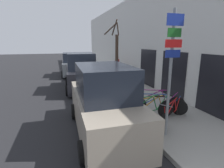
% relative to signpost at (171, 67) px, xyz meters
% --- Properties ---
extents(ground_plane, '(80.00, 80.00, 0.00)m').
position_rel_signpost_xyz_m(ground_plane, '(-1.52, 6.95, -2.34)').
color(ground_plane, black).
extents(sidewalk_curb, '(3.20, 32.00, 0.15)m').
position_rel_signpost_xyz_m(sidewalk_curb, '(1.08, 9.75, -2.27)').
color(sidewalk_curb, '#9E9B93').
rests_on(sidewalk_curb, ground).
extents(building_facade, '(0.23, 32.00, 6.50)m').
position_rel_signpost_xyz_m(building_facade, '(2.83, 9.65, 0.88)').
color(building_facade, silver).
rests_on(building_facade, ground).
extents(signpost, '(0.55, 0.11, 3.81)m').
position_rel_signpost_xyz_m(signpost, '(0.00, 0.00, 0.00)').
color(signpost, gray).
rests_on(signpost, sidewalk_curb).
extents(bicycle_0, '(1.88, 1.32, 0.84)m').
position_rel_signpost_xyz_m(bicycle_0, '(0.78, 0.77, -1.82)').
color(bicycle_0, black).
rests_on(bicycle_0, sidewalk_curb).
extents(bicycle_1, '(2.37, 0.44, 0.96)m').
position_rel_signpost_xyz_m(bicycle_1, '(-0.05, 1.18, -1.78)').
color(bicycle_1, black).
rests_on(bicycle_1, sidewalk_curb).
extents(bicycle_2, '(2.11, 0.44, 0.87)m').
position_rel_signpost_xyz_m(bicycle_2, '(0.34, 1.35, -1.82)').
color(bicycle_2, black).
rests_on(bicycle_2, sidewalk_curb).
extents(bicycle_3, '(1.97, 1.18, 0.87)m').
position_rel_signpost_xyz_m(bicycle_3, '(0.74, 1.60, -1.82)').
color(bicycle_3, black).
rests_on(bicycle_3, sidewalk_curb).
extents(bicycle_4, '(2.12, 1.35, 0.95)m').
position_rel_signpost_xyz_m(bicycle_4, '(0.76, 1.94, -1.78)').
color(bicycle_4, black).
rests_on(bicycle_4, sidewalk_curb).
extents(parked_car_0, '(2.06, 4.61, 2.35)m').
position_rel_signpost_xyz_m(parked_car_0, '(-1.79, 1.00, -1.29)').
color(parked_car_0, gray).
rests_on(parked_car_0, ground).
extents(parked_car_1, '(2.19, 4.37, 2.40)m').
position_rel_signpost_xyz_m(parked_car_1, '(-1.72, 6.96, -1.27)').
color(parked_car_1, black).
rests_on(parked_car_1, ground).
extents(parked_car_2, '(2.19, 4.32, 2.11)m').
position_rel_signpost_xyz_m(parked_car_2, '(-1.77, 12.34, -1.38)').
color(parked_car_2, '#51565B').
rests_on(parked_car_2, ground).
extents(pedestrian_near, '(0.44, 0.37, 1.68)m').
position_rel_signpost_xyz_m(pedestrian_near, '(1.88, 10.08, -1.22)').
color(pedestrian_near, '#4C3D2D').
rests_on(pedestrian_near, sidewalk_curb).
extents(street_tree, '(1.04, 0.74, 4.09)m').
position_rel_signpost_xyz_m(street_tree, '(-0.01, 4.84, -0.31)').
color(street_tree, '#3D2D23').
rests_on(street_tree, sidewalk_curb).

